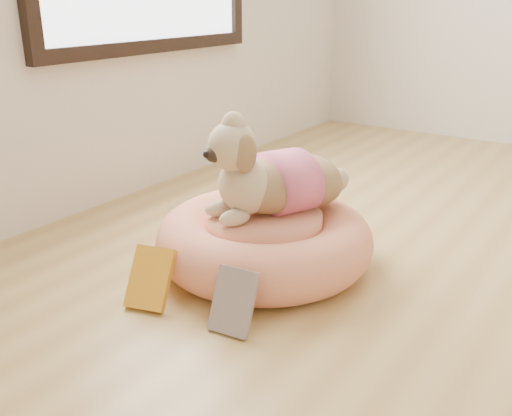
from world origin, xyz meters
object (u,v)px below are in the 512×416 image
Objects in this scene: pet_bed at (264,240)px; book_white at (233,301)px; dog at (271,160)px; book_yellow at (150,278)px.

pet_bed reaches higher than book_white.
book_white is (0.15, -0.42, -0.29)m from dog.
book_yellow is at bearing -107.79° from pet_bed.
dog is 0.53m from book_white.
pet_bed reaches higher than book_yellow.
book_white is (0.16, -0.39, -0.00)m from pet_bed.
pet_bed is at bearing 55.35° from book_yellow.
dog is at bearing 55.47° from book_yellow.
pet_bed is 0.28m from dog.
book_yellow is at bearing -83.28° from dog.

